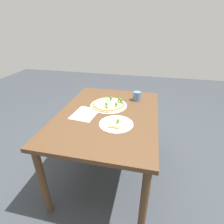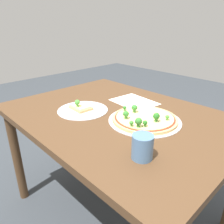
% 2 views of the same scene
% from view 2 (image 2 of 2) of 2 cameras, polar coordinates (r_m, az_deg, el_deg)
% --- Properties ---
extents(ground_plane, '(8.00, 8.00, 0.00)m').
position_cam_2_polar(ground_plane, '(1.70, 1.16, -24.23)').
color(ground_plane, '#33383D').
extents(dining_table, '(1.29, 0.95, 0.75)m').
position_cam_2_polar(dining_table, '(1.29, 1.39, -3.97)').
color(dining_table, '#4C331E').
rests_on(dining_table, ground_plane).
extents(pizza_tray_whole, '(0.39, 0.39, 0.07)m').
position_cam_2_polar(pizza_tray_whole, '(1.17, 8.45, -1.74)').
color(pizza_tray_whole, silver).
rests_on(pizza_tray_whole, dining_table).
extents(pizza_tray_slice, '(0.30, 0.30, 0.07)m').
position_cam_2_polar(pizza_tray_slice, '(1.31, -7.89, 0.87)').
color(pizza_tray_slice, silver).
rests_on(pizza_tray_slice, dining_table).
extents(drinking_cup, '(0.08, 0.08, 0.10)m').
position_cam_2_polar(drinking_cup, '(0.85, 7.94, -9.01)').
color(drinking_cup, '#4C7099').
rests_on(drinking_cup, dining_table).
extents(paper_menu, '(0.30, 0.24, 0.00)m').
position_cam_2_polar(paper_menu, '(1.44, 5.83, 2.66)').
color(paper_menu, white).
rests_on(paper_menu, dining_table).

